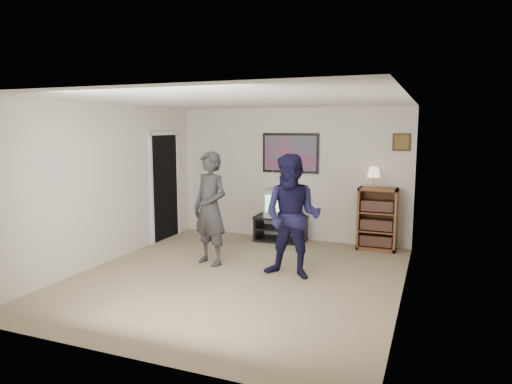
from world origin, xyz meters
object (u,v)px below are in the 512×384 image
Objects in this scene: person_tall at (210,209)px; person_short at (292,217)px; crt_television at (282,203)px; bookshelf at (377,219)px; media_stand at (281,228)px.

person_tall is 1.00× the size of person_short.
person_tall is at bearing -115.77° from crt_television.
person_tall is 1.38m from person_short.
bookshelf is 2.98m from person_tall.
media_stand is at bearing 172.47° from crt_television.
media_stand is 1.79m from bookshelf.
person_short reaches higher than media_stand.
person_short reaches higher than bookshelf.
bookshelf is (1.76, 0.05, 0.31)m from media_stand.
person_tall reaches higher than crt_television.
crt_television reaches higher than media_stand.
person_tall and person_short have the same top height.
media_stand is 0.54× the size of person_short.
person_short is at bearing 12.63° from person_tall.
bookshelf is at bearing -5.87° from crt_television.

